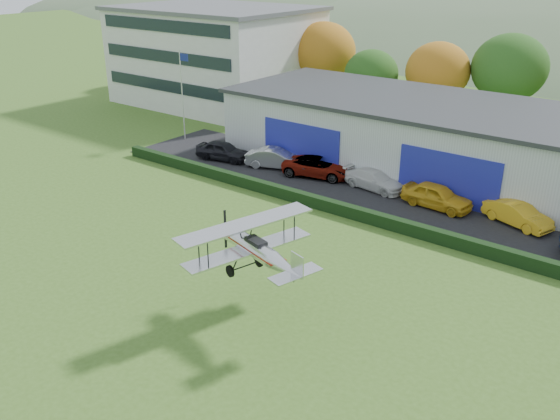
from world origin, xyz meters
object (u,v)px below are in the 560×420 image
Objects in this scene: office_block at (216,55)px; flagpole at (183,87)px; car_2 at (318,167)px; car_4 at (437,196)px; hangar at (482,145)px; car_1 at (276,158)px; car_5 at (518,214)px; car_3 at (375,180)px; biplane at (257,248)px; car_0 at (223,151)px.

flagpole is at bearing -58.03° from office_block.
car_4 is at bearing -106.54° from car_2.
car_2 is at bearing 93.00° from car_4.
car_1 is (-13.61, -7.17, -1.84)m from hangar.
hangar is 9.35× the size of car_5.
car_3 is 10.05m from car_5.
car_4 is (13.39, 0.18, 0.03)m from car_1.
car_4 is 17.28m from biplane.
biplane is at bearing -145.34° from car_0.
car_2 is 9.64m from car_4.
flagpole is at bearing 61.97° from car_1.
flagpole is 8.09m from car_0.
flagpole is 1.50× the size of car_2.
car_0 reaches higher than car_2.
flagpole is 1.70× the size of car_4.
biplane reaches higher than car_0.
car_2 is at bearing -3.10° from flagpole.
car_4 is at bearing -2.36° from flagpole.
hangar is at bearing 56.01° from car_5.
car_1 is at bearing -152.22° from hangar.
car_0 is 18.03m from car_4.
office_block is (-33.00, 7.02, 2.56)m from hangar.
car_5 is 18.82m from biplane.
car_0 and car_1 have the same top height.
car_3 is 1.07× the size of car_5.
flagpole is (-24.88, -5.98, 2.13)m from hangar.
office_block is 4.40× the size of car_1.
flagpole is at bearing 91.84° from car_4.
office_block reaches higher than flagpole.
car_3 is 18.10m from biplane.
car_0 is at bearing 104.39° from car_3.
car_1 is at bearing -36.20° from office_block.
car_0 is (14.79, -15.27, -4.39)m from office_block.
car_3 is at bearing -1.53° from flagpole.
biplane is at bearing -161.60° from car_3.
flagpole is 24.99m from car_4.
hangar is at bearing -84.21° from car_1.
biplane is (16.65, -15.78, 2.68)m from car_0.
hangar reaches higher than car_5.
car_5 is at bearing -19.72° from office_block.
office_block reaches higher than car_1.
car_1 reaches higher than car_5.
hangar is at bearing 13.51° from flagpole.
biplane is (31.45, -31.04, -1.71)m from office_block.
car_4 is (17.98, 1.25, 0.03)m from car_0.
car_2 is 1.15× the size of car_3.
flagpole is 12.01m from car_1.
car_0 is 23.10m from biplane.
office_block reaches higher than car_2.
biplane is (3.60, -17.52, 2.77)m from car_3.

